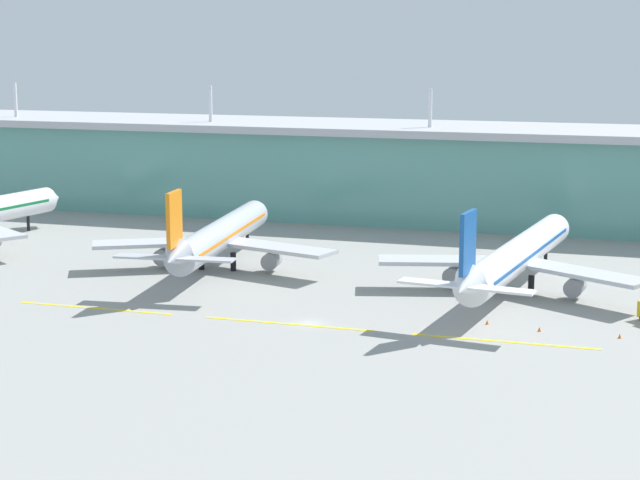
# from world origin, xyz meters

# --- Properties ---
(ground_plane) EXTENTS (600.00, 600.00, 0.00)m
(ground_plane) POSITION_xyz_m (0.00, 0.00, 0.00)
(ground_plane) COLOR gray
(terminal_building) EXTENTS (288.00, 34.00, 32.28)m
(terminal_building) POSITION_xyz_m (-0.00, 100.37, 11.85)
(terminal_building) COLOR #5B9E93
(terminal_building) RESTS_ON ground
(airliner_near_middle) EXTENTS (48.57, 61.28, 18.90)m
(airliner_near_middle) POSITION_xyz_m (-28.93, 33.43, 6.45)
(airliner_near_middle) COLOR #ADB2BC
(airliner_near_middle) RESTS_ON ground
(airliner_far_middle) EXTENTS (48.37, 68.63, 18.90)m
(airliner_far_middle) POSITION_xyz_m (28.59, 30.73, 6.45)
(airliner_far_middle) COLOR white
(airliner_far_middle) RESTS_ON ground
(taxiway_stripe_mid_west) EXTENTS (28.00, 0.70, 0.04)m
(taxiway_stripe_mid_west) POSITION_xyz_m (-37.00, -1.51, 0.02)
(taxiway_stripe_mid_west) COLOR yellow
(taxiway_stripe_mid_west) RESTS_ON ground
(taxiway_stripe_centre) EXTENTS (28.00, 0.70, 0.04)m
(taxiway_stripe_centre) POSITION_xyz_m (-3.00, -1.51, 0.02)
(taxiway_stripe_centre) COLOR yellow
(taxiway_stripe_centre) RESTS_ON ground
(taxiway_stripe_mid_east) EXTENTS (28.00, 0.70, 0.04)m
(taxiway_stripe_mid_east) POSITION_xyz_m (31.00, -1.51, 0.02)
(taxiway_stripe_mid_east) COLOR yellow
(taxiway_stripe_mid_east) RESTS_ON ground
(safety_cone_left_wingtip) EXTENTS (0.56, 0.56, 0.70)m
(safety_cone_left_wingtip) POSITION_xyz_m (27.05, 7.62, 0.35)
(safety_cone_left_wingtip) COLOR orange
(safety_cone_left_wingtip) RESTS_ON ground
(safety_cone_nose_front) EXTENTS (0.56, 0.56, 0.70)m
(safety_cone_nose_front) POSITION_xyz_m (47.29, 5.55, 0.35)
(safety_cone_nose_front) COLOR orange
(safety_cone_nose_front) RESTS_ON ground
(safety_cone_right_wingtip) EXTENTS (0.56, 0.56, 0.70)m
(safety_cone_right_wingtip) POSITION_xyz_m (35.34, 5.89, 0.35)
(safety_cone_right_wingtip) COLOR orange
(safety_cone_right_wingtip) RESTS_ON ground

